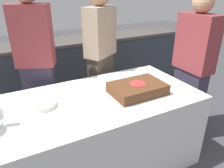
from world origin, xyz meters
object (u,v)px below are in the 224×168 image
Objects in this scene: wine_glass at (0,114)px; person_standing_back at (37,65)px; plate_stack at (42,105)px; cake at (137,88)px; person_seated_right at (192,69)px; person_cutting_cake at (101,57)px.

wine_glass is 0.09× the size of person_standing_back.
person_standing_back is at bearing 81.85° from plate_stack.
cake is at bearing -10.93° from plate_stack.
person_seated_right is 0.93× the size of person_standing_back.
cake reaches higher than plate_stack.
wine_glass is 1.88m from person_seated_right.
person_standing_back is at bearing 62.78° from wine_glass.
cake is at bearing 156.97° from person_standing_back.
person_seated_right is (0.77, -0.68, -0.05)m from person_cutting_cake.
cake is at bearing -0.94° from wine_glass.
person_seated_right is (0.77, 0.09, 0.02)m from cake.
wine_glass is 0.09× the size of person_seated_right.
wine_glass reaches higher than cake.
cake is 0.32× the size of person_seated_right.
cake is 3.40× the size of wine_glass.
person_standing_back reaches higher than plate_stack.
person_seated_right reaches higher than wine_glass.
person_seated_right is (1.88, 0.07, -0.03)m from wine_glass.
person_cutting_cake reaches higher than plate_stack.
person_cutting_cake is 0.72m from person_standing_back.
person_cutting_cake reaches higher than wine_glass.
cake is 0.77m from person_seated_right.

